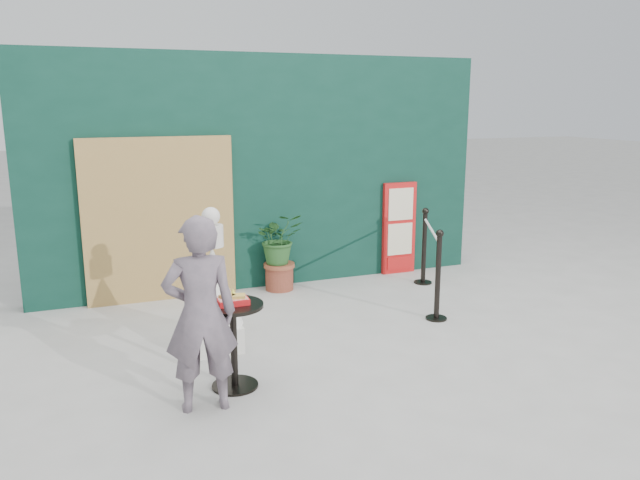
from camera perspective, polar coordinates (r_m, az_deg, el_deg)
The scene contains 10 objects.
ground at distance 5.75m, azimuth 4.50°, elevation -12.24°, with size 60.00×60.00×0.00m, color #ADAAA5.
back_wall at distance 8.21m, azimuth -5.04°, elevation 6.17°, with size 6.00×0.30×3.00m, color #0A2E23.
bamboo_fence at distance 7.80m, azimuth -14.42°, elevation 1.77°, with size 1.80×0.08×2.00m, color tan.
woman at distance 4.97m, azimuth -10.89°, elevation -6.71°, with size 0.58×0.38×1.58m, color slate.
menu_board at distance 8.90m, azimuth 7.25°, elevation 1.07°, with size 0.50×0.07×1.30m.
statue at distance 6.19m, azimuth -9.69°, elevation -4.77°, with size 0.56×0.56×1.43m.
cafe_table at distance 5.39m, azimuth -7.92°, elevation -8.34°, with size 0.52×0.52×0.75m.
food_basket at distance 5.29m, azimuth -8.00°, elevation -5.40°, with size 0.26×0.19×0.11m.
planter at distance 8.05m, azimuth -3.78°, elevation -0.50°, with size 0.60×0.52×1.02m.
stanchion_barrier at distance 7.77m, azimuth 10.06°, elevation -1.89°, with size 0.84×1.54×1.03m.
Camera 1 is at (-2.32, -4.67, 2.41)m, focal length 35.00 mm.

